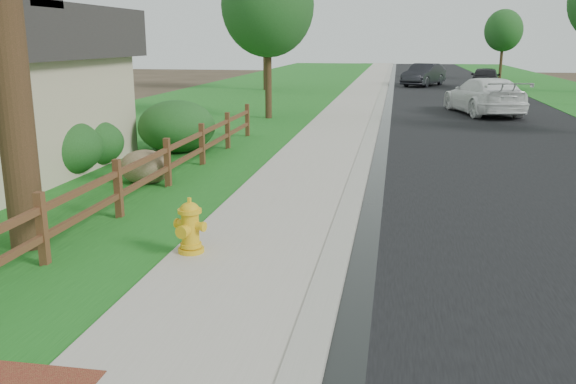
% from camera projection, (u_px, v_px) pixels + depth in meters
% --- Properties ---
extents(road, '(8.00, 90.00, 0.02)m').
position_uv_depth(road, '(452.00, 91.00, 37.97)').
color(road, black).
rests_on(road, ground).
extents(curb, '(0.40, 90.00, 0.12)m').
position_uv_depth(curb, '(384.00, 90.00, 38.67)').
color(curb, gray).
rests_on(curb, ground).
extents(wet_gutter, '(0.50, 90.00, 0.00)m').
position_uv_depth(wet_gutter, '(390.00, 90.00, 38.62)').
color(wet_gutter, black).
rests_on(wet_gutter, road).
extents(sidewalk, '(2.20, 90.00, 0.10)m').
position_uv_depth(sidewalk, '(364.00, 89.00, 38.89)').
color(sidewalk, '#ABA395').
rests_on(sidewalk, ground).
extents(grass_strip, '(1.60, 90.00, 0.06)m').
position_uv_depth(grass_strip, '(334.00, 89.00, 39.21)').
color(grass_strip, '#1A5819').
rests_on(grass_strip, ground).
extents(lawn_near, '(9.00, 90.00, 0.04)m').
position_uv_depth(lawn_near, '(255.00, 88.00, 40.09)').
color(lawn_near, '#1A5819').
rests_on(lawn_near, ground).
extents(verge_far, '(6.00, 90.00, 0.04)m').
position_uv_depth(verge_far, '(570.00, 93.00, 36.80)').
color(verge_far, '#1A5819').
rests_on(verge_far, ground).
extents(ranch_fence, '(0.12, 16.92, 1.10)m').
position_uv_depth(ranch_fence, '(145.00, 172.00, 11.88)').
color(ranch_fence, '#4F321A').
rests_on(ranch_fence, ground).
extents(fire_hydrant, '(0.54, 0.44, 0.82)m').
position_uv_depth(fire_hydrant, '(190.00, 227.00, 8.84)').
color(fire_hydrant, gold).
rests_on(fire_hydrant, sidewalk).
extents(white_suv, '(3.35, 5.71, 1.55)m').
position_uv_depth(white_suv, '(484.00, 96.00, 26.09)').
color(white_suv, white).
rests_on(white_suv, road).
extents(dark_car_mid, '(2.38, 4.61, 1.50)m').
position_uv_depth(dark_car_mid, '(485.00, 78.00, 38.29)').
color(dark_car_mid, black).
rests_on(dark_car_mid, road).
extents(dark_car_far, '(3.28, 4.88, 1.52)m').
position_uv_depth(dark_car_far, '(424.00, 75.00, 42.11)').
color(dark_car_far, black).
rests_on(dark_car_far, road).
extents(boulder, '(1.29, 1.05, 0.77)m').
position_uv_depth(boulder, '(145.00, 167.00, 13.49)').
color(boulder, brown).
rests_on(boulder, ground).
extents(shrub_b, '(2.36, 2.36, 1.35)m').
position_uv_depth(shrub_b, '(61.00, 148.00, 14.20)').
color(shrub_b, '#1C4719').
rests_on(shrub_b, ground).
extents(shrub_c, '(1.98, 1.98, 1.19)m').
position_uv_depth(shrub_c, '(91.00, 143.00, 15.36)').
color(shrub_c, '#1C4719').
rests_on(shrub_c, ground).
extents(shrub_d, '(2.79, 2.79, 1.48)m').
position_uv_depth(shrub_d, '(177.00, 127.00, 17.23)').
color(shrub_d, '#1C4719').
rests_on(shrub_d, ground).
extents(tree_near_left, '(3.63, 3.63, 6.43)m').
position_uv_depth(tree_near_left, '(268.00, 5.00, 23.66)').
color(tree_near_left, '#372816').
rests_on(tree_near_left, ground).
extents(tree_far_right, '(2.97, 2.97, 5.49)m').
position_uv_depth(tree_far_right, '(504.00, 31.00, 48.00)').
color(tree_far_right, '#372816').
rests_on(tree_far_right, ground).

